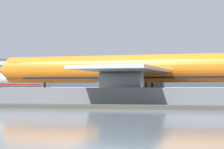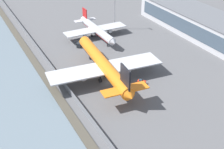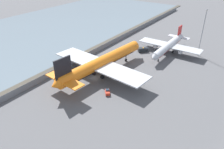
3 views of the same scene
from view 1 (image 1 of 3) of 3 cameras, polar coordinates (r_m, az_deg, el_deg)
ground_plane at (r=74.97m, az=6.27°, el=-3.71°), size 500.00×500.00×0.00m
shoreline_seawall at (r=54.60m, az=4.25°, el=-4.26°), size 320.00×3.00×0.50m
perimeter_fence at (r=59.03m, az=4.81°, el=-3.01°), size 280.00×0.10×2.66m
cargo_jet_orange at (r=76.05m, az=3.05°, el=0.61°), size 53.06×45.99×14.91m
baggage_tug at (r=85.94m, az=11.37°, el=-2.87°), size 3.47×3.30×1.80m
terminal_building at (r=141.84m, az=1.78°, el=-0.30°), size 88.33×22.25×11.80m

